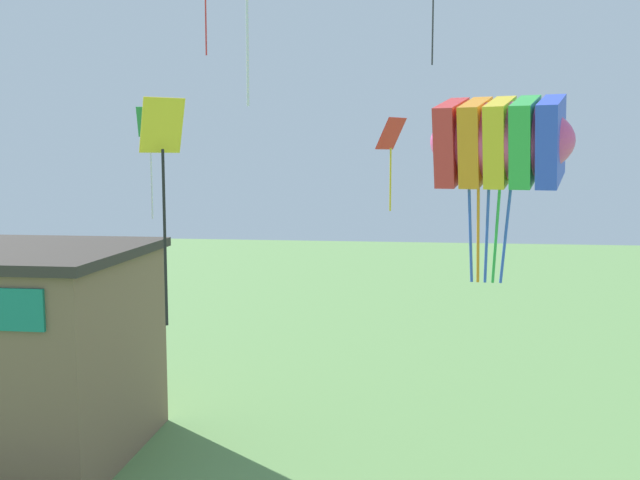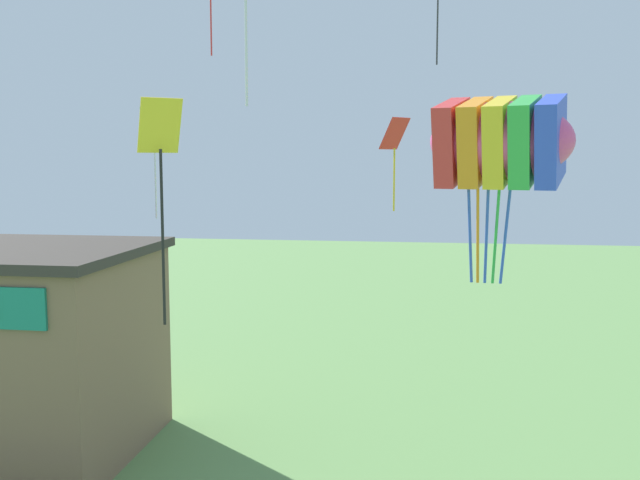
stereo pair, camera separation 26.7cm
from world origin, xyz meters
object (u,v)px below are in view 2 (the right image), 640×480
kite_yellow_diamond (161,167)px  kite_green_diamond (154,140)px  kite_rainbow_parafoil (500,141)px  kite_red_diamond (395,145)px

kite_yellow_diamond → kite_green_diamond: kite_green_diamond is taller
kite_rainbow_parafoil → kite_red_diamond: 6.28m
kite_yellow_diamond → kite_red_diamond: size_ratio=1.49×
kite_red_diamond → kite_green_diamond: (-6.31, -1.46, 0.12)m
kite_red_diamond → kite_green_diamond: size_ratio=0.86×
kite_yellow_diamond → kite_red_diamond: bearing=67.2°
kite_red_diamond → kite_green_diamond: bearing=-167.0°
kite_rainbow_parafoil → kite_green_diamond: kite_green_diamond is taller
kite_green_diamond → kite_yellow_diamond: bearing=-67.7°
kite_rainbow_parafoil → kite_red_diamond: size_ratio=1.41×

